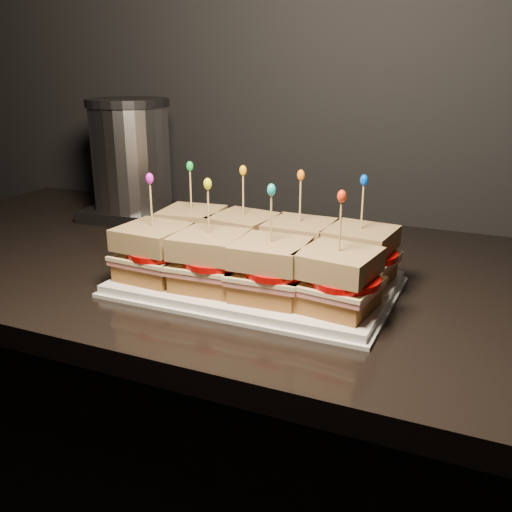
% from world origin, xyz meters
% --- Properties ---
extents(wall_back, '(4.00, 0.04, 2.70)m').
position_xyz_m(wall_back, '(0.00, 2.00, 1.35)').
color(wall_back, black).
rests_on(wall_back, ground).
extents(granite_slab, '(2.46, 0.74, 0.04)m').
position_xyz_m(granite_slab, '(0.58, 1.64, 0.88)').
color(granite_slab, black).
rests_on(granite_slab, cabinet).
extents(platter, '(0.42, 0.26, 0.02)m').
position_xyz_m(platter, '(0.22, 1.53, 0.90)').
color(platter, white).
rests_on(platter, granite_slab).
extents(platter_rim, '(0.43, 0.27, 0.01)m').
position_xyz_m(platter_rim, '(0.22, 1.53, 0.90)').
color(platter_rim, white).
rests_on(platter_rim, granite_slab).
extents(sandwich_0_bread_bot, '(0.11, 0.11, 0.03)m').
position_xyz_m(sandwich_0_bread_bot, '(0.07, 1.59, 0.93)').
color(sandwich_0_bread_bot, brown).
rests_on(sandwich_0_bread_bot, platter).
extents(sandwich_0_ham, '(0.12, 0.11, 0.01)m').
position_xyz_m(sandwich_0_ham, '(0.07, 1.59, 0.94)').
color(sandwich_0_ham, '#C16F66').
rests_on(sandwich_0_ham, sandwich_0_bread_bot).
extents(sandwich_0_cheese, '(0.12, 0.12, 0.01)m').
position_xyz_m(sandwich_0_cheese, '(0.07, 1.59, 0.95)').
color(sandwich_0_cheese, beige).
rests_on(sandwich_0_cheese, sandwich_0_ham).
extents(sandwich_0_tomato, '(0.10, 0.10, 0.01)m').
position_xyz_m(sandwich_0_tomato, '(0.08, 1.58, 0.96)').
color(sandwich_0_tomato, '#B00705').
rests_on(sandwich_0_tomato, sandwich_0_cheese).
extents(sandwich_0_bread_top, '(0.11, 0.11, 0.03)m').
position_xyz_m(sandwich_0_bread_top, '(0.07, 1.59, 0.98)').
color(sandwich_0_bread_top, '#5A2C11').
rests_on(sandwich_0_bread_top, sandwich_0_tomato).
extents(sandwich_0_pick, '(0.00, 0.00, 0.09)m').
position_xyz_m(sandwich_0_pick, '(0.07, 1.59, 1.03)').
color(sandwich_0_pick, tan).
rests_on(sandwich_0_pick, sandwich_0_bread_top).
extents(sandwich_0_frill, '(0.01, 0.01, 0.02)m').
position_xyz_m(sandwich_0_frill, '(0.07, 1.59, 1.07)').
color(sandwich_0_frill, green).
rests_on(sandwich_0_frill, sandwich_0_pick).
extents(sandwich_1_bread_bot, '(0.11, 0.11, 0.03)m').
position_xyz_m(sandwich_1_bread_bot, '(0.17, 1.59, 0.93)').
color(sandwich_1_bread_bot, brown).
rests_on(sandwich_1_bread_bot, platter).
extents(sandwich_1_ham, '(0.12, 0.11, 0.01)m').
position_xyz_m(sandwich_1_ham, '(0.17, 1.59, 0.94)').
color(sandwich_1_ham, '#C16F66').
rests_on(sandwich_1_ham, sandwich_1_bread_bot).
extents(sandwich_1_cheese, '(0.12, 0.12, 0.01)m').
position_xyz_m(sandwich_1_cheese, '(0.17, 1.59, 0.95)').
color(sandwich_1_cheese, beige).
rests_on(sandwich_1_cheese, sandwich_1_ham).
extents(sandwich_1_tomato, '(0.10, 0.10, 0.01)m').
position_xyz_m(sandwich_1_tomato, '(0.18, 1.58, 0.96)').
color(sandwich_1_tomato, '#B00705').
rests_on(sandwich_1_tomato, sandwich_1_cheese).
extents(sandwich_1_bread_top, '(0.11, 0.11, 0.03)m').
position_xyz_m(sandwich_1_bread_top, '(0.17, 1.59, 0.98)').
color(sandwich_1_bread_top, '#5A2C11').
rests_on(sandwich_1_bread_top, sandwich_1_tomato).
extents(sandwich_1_pick, '(0.00, 0.00, 0.09)m').
position_xyz_m(sandwich_1_pick, '(0.17, 1.59, 1.03)').
color(sandwich_1_pick, tan).
rests_on(sandwich_1_pick, sandwich_1_bread_top).
extents(sandwich_1_frill, '(0.01, 0.01, 0.02)m').
position_xyz_m(sandwich_1_frill, '(0.17, 1.59, 1.07)').
color(sandwich_1_frill, '#FBAC0E').
rests_on(sandwich_1_frill, sandwich_1_pick).
extents(sandwich_2_bread_bot, '(0.10, 0.10, 0.03)m').
position_xyz_m(sandwich_2_bread_bot, '(0.27, 1.59, 0.93)').
color(sandwich_2_bread_bot, brown).
rests_on(sandwich_2_bread_bot, platter).
extents(sandwich_2_ham, '(0.11, 0.10, 0.01)m').
position_xyz_m(sandwich_2_ham, '(0.27, 1.59, 0.94)').
color(sandwich_2_ham, '#C16F66').
rests_on(sandwich_2_ham, sandwich_2_bread_bot).
extents(sandwich_2_cheese, '(0.11, 0.11, 0.01)m').
position_xyz_m(sandwich_2_cheese, '(0.27, 1.59, 0.95)').
color(sandwich_2_cheese, beige).
rests_on(sandwich_2_cheese, sandwich_2_ham).
extents(sandwich_2_tomato, '(0.10, 0.10, 0.01)m').
position_xyz_m(sandwich_2_tomato, '(0.28, 1.58, 0.96)').
color(sandwich_2_tomato, '#B00705').
rests_on(sandwich_2_tomato, sandwich_2_cheese).
extents(sandwich_2_bread_top, '(0.10, 0.10, 0.03)m').
position_xyz_m(sandwich_2_bread_top, '(0.27, 1.59, 0.98)').
color(sandwich_2_bread_top, '#5A2C11').
rests_on(sandwich_2_bread_top, sandwich_2_tomato).
extents(sandwich_2_pick, '(0.00, 0.00, 0.09)m').
position_xyz_m(sandwich_2_pick, '(0.27, 1.59, 1.03)').
color(sandwich_2_pick, tan).
rests_on(sandwich_2_pick, sandwich_2_bread_top).
extents(sandwich_2_frill, '(0.01, 0.01, 0.02)m').
position_xyz_m(sandwich_2_frill, '(0.27, 1.59, 1.07)').
color(sandwich_2_frill, orange).
rests_on(sandwich_2_frill, sandwich_2_pick).
extents(sandwich_3_bread_bot, '(0.11, 0.11, 0.03)m').
position_xyz_m(sandwich_3_bread_bot, '(0.37, 1.59, 0.93)').
color(sandwich_3_bread_bot, brown).
rests_on(sandwich_3_bread_bot, platter).
extents(sandwich_3_ham, '(0.12, 0.11, 0.01)m').
position_xyz_m(sandwich_3_ham, '(0.37, 1.59, 0.94)').
color(sandwich_3_ham, '#C16F66').
rests_on(sandwich_3_ham, sandwich_3_bread_bot).
extents(sandwich_3_cheese, '(0.12, 0.11, 0.01)m').
position_xyz_m(sandwich_3_cheese, '(0.37, 1.59, 0.95)').
color(sandwich_3_cheese, beige).
rests_on(sandwich_3_cheese, sandwich_3_ham).
extents(sandwich_3_tomato, '(0.10, 0.10, 0.01)m').
position_xyz_m(sandwich_3_tomato, '(0.38, 1.58, 0.96)').
color(sandwich_3_tomato, '#B00705').
rests_on(sandwich_3_tomato, sandwich_3_cheese).
extents(sandwich_3_bread_top, '(0.11, 0.11, 0.03)m').
position_xyz_m(sandwich_3_bread_top, '(0.37, 1.59, 0.98)').
color(sandwich_3_bread_top, '#5A2C11').
rests_on(sandwich_3_bread_top, sandwich_3_tomato).
extents(sandwich_3_pick, '(0.00, 0.00, 0.09)m').
position_xyz_m(sandwich_3_pick, '(0.37, 1.59, 1.03)').
color(sandwich_3_pick, tan).
rests_on(sandwich_3_pick, sandwich_3_bread_top).
extents(sandwich_3_frill, '(0.01, 0.01, 0.02)m').
position_xyz_m(sandwich_3_frill, '(0.37, 1.59, 1.07)').
color(sandwich_3_frill, blue).
rests_on(sandwich_3_frill, sandwich_3_pick).
extents(sandwich_4_bread_bot, '(0.10, 0.10, 0.03)m').
position_xyz_m(sandwich_4_bread_bot, '(0.07, 1.47, 0.93)').
color(sandwich_4_bread_bot, brown).
rests_on(sandwich_4_bread_bot, platter).
extents(sandwich_4_ham, '(0.11, 0.11, 0.01)m').
position_xyz_m(sandwich_4_ham, '(0.07, 1.47, 0.94)').
color(sandwich_4_ham, '#C16F66').
rests_on(sandwich_4_ham, sandwich_4_bread_bot).
extents(sandwich_4_cheese, '(0.11, 0.11, 0.01)m').
position_xyz_m(sandwich_4_cheese, '(0.07, 1.47, 0.95)').
color(sandwich_4_cheese, beige).
rests_on(sandwich_4_cheese, sandwich_4_ham).
extents(sandwich_4_tomato, '(0.10, 0.10, 0.01)m').
position_xyz_m(sandwich_4_tomato, '(0.08, 1.46, 0.96)').
color(sandwich_4_tomato, '#B00705').
rests_on(sandwich_4_tomato, sandwich_4_cheese).
extents(sandwich_4_bread_top, '(0.10, 0.10, 0.03)m').
position_xyz_m(sandwich_4_bread_top, '(0.07, 1.47, 0.98)').
color(sandwich_4_bread_top, '#5A2C11').
rests_on(sandwich_4_bread_top, sandwich_4_tomato).
extents(sandwich_4_pick, '(0.00, 0.00, 0.09)m').
position_xyz_m(sandwich_4_pick, '(0.07, 1.47, 1.03)').
color(sandwich_4_pick, tan).
rests_on(sandwich_4_pick, sandwich_4_bread_top).
extents(sandwich_4_frill, '(0.01, 0.01, 0.02)m').
position_xyz_m(sandwich_4_frill, '(0.07, 1.47, 1.07)').
color(sandwich_4_frill, '#D11AD4').
rests_on(sandwich_4_frill, sandwich_4_pick).
extents(sandwich_5_bread_bot, '(0.10, 0.10, 0.03)m').
position_xyz_m(sandwich_5_bread_bot, '(0.17, 1.47, 0.93)').
color(sandwich_5_bread_bot, brown).
rests_on(sandwich_5_bread_bot, platter).
extents(sandwich_5_ham, '(0.11, 0.11, 0.01)m').
position_xyz_m(sandwich_5_ham, '(0.17, 1.47, 0.94)').
color(sandwich_5_ham, '#C16F66').
rests_on(sandwich_5_ham, sandwich_5_bread_bot).
extents(sandwich_5_cheese, '(0.11, 0.11, 0.01)m').
position_xyz_m(sandwich_5_cheese, '(0.17, 1.47, 0.95)').
color(sandwich_5_cheese, beige).
rests_on(sandwich_5_cheese, sandwich_5_ham).
extents(sandwich_5_tomato, '(0.10, 0.10, 0.01)m').
position_xyz_m(sandwich_5_tomato, '(0.18, 1.46, 0.96)').
color(sandwich_5_tomato, '#B00705').
rests_on(sandwich_5_tomato, sandwich_5_cheese).
extents(sandwich_5_bread_top, '(0.10, 0.10, 0.03)m').
position_xyz_m(sandwich_5_bread_top, '(0.17, 1.47, 0.98)').
color(sandwich_5_bread_top, '#5A2C11').
rests_on(sandwich_5_bread_top, sandwich_5_tomato).
extents(sandwich_5_pick, '(0.00, 0.00, 0.09)m').
position_xyz_m(sandwich_5_pick, '(0.17, 1.47, 1.03)').
color(sandwich_5_pick, tan).
rests_on(sandwich_5_pick, sandwich_5_bread_top).
extents(sandwich_5_frill, '(0.01, 0.01, 0.02)m').
position_xyz_m(sandwich_5_frill, '(0.17, 1.47, 1.07)').
color(sandwich_5_frill, '#EEFC0E').
rests_on(sandwich_5_frill, sandwich_5_pick).
extents(sandwich_6_bread_bot, '(0.10, 0.10, 0.03)m').
position_xyz_m(sandwich_6_bread_bot, '(0.27, 1.47, 0.93)').
color(sandwich_6_bread_bot, brown).
rests_on(sandwich_6_bread_bot, platter).
extents(sandwich_6_ham, '(0.11, 0.11, 0.01)m').
position_xyz_m(sandwich_6_ham, '(0.27, 1.47, 0.94)').
color(sandwich_6_ham, '#C16F66').
rests_on(sandwich_6_ham, sandwich_6_bread_bot).
extents(sandwich_6_cheese, '(0.11, 0.11, 0.01)m').
position_xyz_m(sandwich_6_cheese, '(0.27, 1.47, 0.95)').
color(sandwich_6_cheese, beige).
rests_on(sandwich_6_cheese, sandwich_6_ham).
extents(sandwich_6_tomato, '(0.10, 0.10, 0.01)m').
position_xyz_m(sandwich_6_tomato, '(0.28, 1.46, 0.96)').
color(sandwich_6_tomato, '#B00705').
rests_on(sandwich_6_tomato, sandwich_6_cheese).
extents(sandwich_6_bread_top, '(0.10, 0.10, 0.03)m').
position_xyz_m(sandwich_6_bread_top, '(0.27, 1.47, 0.98)').
color(sandwich_6_bread_top, '#5A2C11').
rests_on(sandwich_6_bread_top, sandwich_6_tomato).
extents(sandwich_6_pick, '(0.00, 0.00, 0.09)m').
position_xyz_m(sandwich_6_pick, '(0.27, 1.47, 1.03)').
color(sandwich_6_pick, tan).
rests_on(sandwich_6_pick, sandwich_6_bread_top).
extents(sandwich_6_frill, '(0.01, 0.01, 0.02)m').
position_xyz_m(sandwich_6_frill, '(0.27, 1.47, 1.07)').
color(sandwich_6_frill, '#14B6B9').
rests_on(sandwich_6_frill, sandwich_6_pick).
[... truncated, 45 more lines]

